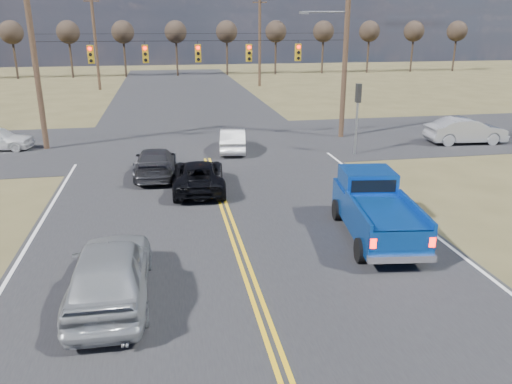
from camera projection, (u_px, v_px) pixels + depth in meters
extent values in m
plane|color=brown|center=(252.00, 286.00, 13.89)|extent=(160.00, 160.00, 0.00)
cube|color=#28282B|center=(215.00, 181.00, 23.21)|extent=(14.00, 120.00, 0.02)
cube|color=#28282B|center=(201.00, 143.00, 30.66)|extent=(120.00, 12.00, 0.02)
cylinder|color=#473323|center=(35.00, 61.00, 27.52)|extent=(0.32, 0.32, 10.00)
cylinder|color=#473323|center=(345.00, 57.00, 30.60)|extent=(0.32, 0.32, 10.00)
cylinder|color=black|center=(198.00, 41.00, 28.74)|extent=(18.00, 0.02, 0.02)
cylinder|color=black|center=(197.00, 34.00, 28.61)|extent=(18.00, 0.02, 0.02)
cube|color=#B28C14|center=(91.00, 54.00, 27.94)|extent=(0.34, 0.24, 1.00)
cylinder|color=#FF0C05|center=(90.00, 48.00, 27.70)|extent=(0.20, 0.06, 0.20)
cylinder|color=black|center=(90.00, 55.00, 27.80)|extent=(0.20, 0.06, 0.20)
cylinder|color=black|center=(91.00, 61.00, 27.91)|extent=(0.20, 0.06, 0.20)
cube|color=black|center=(90.00, 46.00, 27.64)|extent=(0.24, 0.14, 0.03)
cube|color=#B28C14|center=(145.00, 54.00, 28.45)|extent=(0.34, 0.24, 1.00)
cylinder|color=#FF0C05|center=(145.00, 48.00, 28.21)|extent=(0.20, 0.06, 0.20)
cylinder|color=black|center=(145.00, 54.00, 28.32)|extent=(0.20, 0.06, 0.20)
cylinder|color=black|center=(146.00, 60.00, 28.42)|extent=(0.20, 0.06, 0.20)
cube|color=black|center=(145.00, 46.00, 28.15)|extent=(0.24, 0.14, 0.03)
cube|color=#B28C14|center=(198.00, 53.00, 28.96)|extent=(0.34, 0.24, 1.00)
cylinder|color=#FF0C05|center=(198.00, 48.00, 28.73)|extent=(0.20, 0.06, 0.20)
cylinder|color=black|center=(198.00, 53.00, 28.83)|extent=(0.20, 0.06, 0.20)
cylinder|color=black|center=(198.00, 59.00, 28.94)|extent=(0.20, 0.06, 0.20)
cube|color=black|center=(198.00, 46.00, 28.66)|extent=(0.24, 0.14, 0.03)
cube|color=#B28C14|center=(249.00, 53.00, 29.48)|extent=(0.34, 0.24, 1.00)
cylinder|color=#FF0C05|center=(249.00, 47.00, 29.24)|extent=(0.20, 0.06, 0.20)
cylinder|color=black|center=(249.00, 53.00, 29.35)|extent=(0.20, 0.06, 0.20)
cylinder|color=black|center=(249.00, 59.00, 29.45)|extent=(0.20, 0.06, 0.20)
cube|color=black|center=(249.00, 45.00, 29.18)|extent=(0.24, 0.14, 0.03)
cube|color=#B28C14|center=(298.00, 52.00, 29.99)|extent=(0.34, 0.24, 1.00)
cylinder|color=#FF0C05|center=(299.00, 47.00, 29.76)|extent=(0.20, 0.06, 0.20)
cylinder|color=black|center=(299.00, 52.00, 29.86)|extent=(0.20, 0.06, 0.20)
cylinder|color=black|center=(298.00, 58.00, 29.97)|extent=(0.20, 0.06, 0.20)
cube|color=black|center=(299.00, 45.00, 29.69)|extent=(0.24, 0.14, 0.03)
cylinder|color=slate|center=(356.00, 126.00, 27.36)|extent=(0.12, 0.12, 3.20)
cube|color=black|center=(358.00, 93.00, 26.78)|extent=(0.24, 0.34, 1.00)
cylinder|color=slate|center=(325.00, 12.00, 29.53)|extent=(2.80, 0.10, 0.10)
cube|color=slate|center=(304.00, 13.00, 29.32)|extent=(0.55, 0.22, 0.14)
cylinder|color=#473323|center=(95.00, 43.00, 53.61)|extent=(0.32, 0.32, 10.00)
cube|color=#473323|center=(91.00, 1.00, 52.26)|extent=(1.60, 0.12, 0.12)
cylinder|color=#473323|center=(260.00, 42.00, 56.69)|extent=(0.32, 0.32, 10.00)
cube|color=#473323|center=(260.00, 2.00, 55.35)|extent=(1.60, 0.12, 0.12)
cylinder|color=#33261C|center=(15.00, 57.00, 65.32)|extent=(0.28, 0.28, 5.50)
sphere|color=#2D231C|center=(11.00, 32.00, 64.31)|extent=(3.00, 3.00, 3.00)
cylinder|color=#33261C|center=(71.00, 57.00, 66.52)|extent=(0.28, 0.28, 5.50)
sphere|color=#2D231C|center=(68.00, 32.00, 65.51)|extent=(3.00, 3.00, 3.00)
cylinder|color=#33261C|center=(125.00, 56.00, 67.71)|extent=(0.28, 0.28, 5.50)
sphere|color=#2D231C|center=(123.00, 32.00, 66.71)|extent=(3.00, 3.00, 3.00)
cylinder|color=#33261C|center=(177.00, 56.00, 68.91)|extent=(0.28, 0.28, 5.50)
sphere|color=#2D231C|center=(176.00, 32.00, 67.91)|extent=(3.00, 3.00, 3.00)
cylinder|color=#33261C|center=(227.00, 55.00, 70.11)|extent=(0.28, 0.28, 5.50)
sphere|color=#2D231C|center=(227.00, 32.00, 69.11)|extent=(3.00, 3.00, 3.00)
cylinder|color=#33261C|center=(276.00, 55.00, 71.31)|extent=(0.28, 0.28, 5.50)
sphere|color=#2D231C|center=(276.00, 32.00, 70.31)|extent=(3.00, 3.00, 3.00)
cylinder|color=#33261C|center=(322.00, 54.00, 72.51)|extent=(0.28, 0.28, 5.50)
sphere|color=#2D231C|center=(323.00, 31.00, 71.50)|extent=(3.00, 3.00, 3.00)
cylinder|color=#33261C|center=(368.00, 54.00, 73.71)|extent=(0.28, 0.28, 5.50)
sphere|color=#2D231C|center=(369.00, 31.00, 72.70)|extent=(3.00, 3.00, 3.00)
cylinder|color=#33261C|center=(412.00, 53.00, 74.91)|extent=(0.28, 0.28, 5.50)
sphere|color=#2D231C|center=(414.00, 31.00, 73.90)|extent=(3.00, 3.00, 3.00)
cylinder|color=#33261C|center=(454.00, 53.00, 76.11)|extent=(0.28, 0.28, 5.50)
sphere|color=#2D231C|center=(457.00, 31.00, 75.10)|extent=(3.00, 3.00, 3.00)
cylinder|color=black|center=(361.00, 250.00, 15.17)|extent=(0.41, 0.81, 0.78)
cylinder|color=black|center=(421.00, 249.00, 15.26)|extent=(0.41, 0.81, 0.78)
cylinder|color=black|center=(338.00, 210.00, 18.48)|extent=(0.41, 0.81, 0.78)
cylinder|color=black|center=(387.00, 209.00, 18.57)|extent=(0.41, 0.81, 0.78)
cube|color=#0E43A0|center=(377.00, 214.00, 16.71)|extent=(2.61, 5.45, 0.97)
cube|color=#0E43A0|center=(367.00, 179.00, 17.79)|extent=(2.00, 1.87, 0.70)
cube|color=black|center=(373.00, 186.00, 17.03)|extent=(1.55, 0.26, 0.44)
cube|color=#0E43A0|center=(358.00, 209.00, 15.52)|extent=(0.52, 3.19, 0.19)
cube|color=#0E43A0|center=(416.00, 208.00, 15.61)|extent=(0.52, 3.19, 0.19)
cube|color=#0E43A0|center=(403.00, 241.00, 14.19)|extent=(1.93, 0.33, 0.58)
cube|color=silver|center=(402.00, 259.00, 14.30)|extent=(1.99, 0.43, 0.21)
cube|color=#FF0C05|center=(373.00, 244.00, 14.13)|extent=(0.18, 0.08, 0.29)
cube|color=#FF0C05|center=(432.00, 242.00, 14.21)|extent=(0.18, 0.08, 0.29)
imported|color=#9EA2A6|center=(110.00, 271.00, 12.90)|extent=(2.06, 5.03, 1.71)
imported|color=black|center=(199.00, 175.00, 21.76)|extent=(2.46, 4.81, 1.30)
imported|color=silver|center=(233.00, 140.00, 28.40)|extent=(1.93, 4.14, 1.31)
imported|color=#2F2F34|center=(155.00, 162.00, 23.73)|extent=(2.09, 4.70, 1.34)
imported|color=#96989E|center=(466.00, 131.00, 30.23)|extent=(1.95, 4.85, 1.57)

